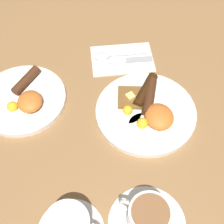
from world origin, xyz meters
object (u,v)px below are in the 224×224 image
(breakfast_plate_far, at_px, (23,99))
(teacup_near, at_px, (148,219))
(knife, at_px, (127,60))
(spoon, at_px, (108,56))
(breakfast_plate_near, at_px, (146,110))

(breakfast_plate_far, xyz_separation_m, teacup_near, (-0.37, -0.25, 0.02))
(breakfast_plate_far, relative_size, knife, 1.33)
(breakfast_plate_far, xyz_separation_m, spoon, (0.13, -0.25, -0.00))
(breakfast_plate_far, bearing_deg, spoon, -63.27)
(teacup_near, bearing_deg, knife, -6.14)
(spoon, bearing_deg, breakfast_plate_far, 29.07)
(teacup_near, distance_m, knife, 0.47)
(knife, bearing_deg, spoon, -22.90)
(teacup_near, relative_size, knife, 0.93)
(teacup_near, xyz_separation_m, spoon, (0.50, 0.00, -0.03))
(breakfast_plate_near, relative_size, breakfast_plate_far, 1.12)
(spoon, bearing_deg, teacup_near, 92.52)
(spoon, bearing_deg, breakfast_plate_near, 108.88)
(teacup_near, bearing_deg, spoon, 0.18)
(knife, bearing_deg, breakfast_plate_near, 97.94)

